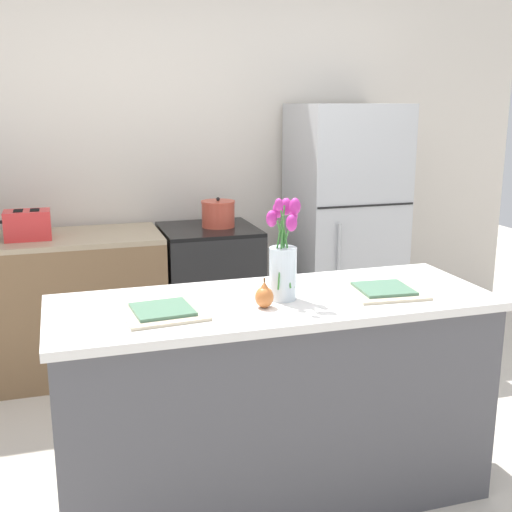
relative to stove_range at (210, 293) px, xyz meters
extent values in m
plane|color=beige|center=(-0.10, -1.60, -0.44)|extent=(10.00, 10.00, 0.00)
cube|color=silver|center=(-0.10, 0.40, 0.91)|extent=(5.20, 0.08, 2.70)
cube|color=#4C4C51|center=(-0.10, -1.60, -0.01)|extent=(1.76, 0.62, 0.86)
cube|color=silver|center=(-0.10, -1.60, 0.43)|extent=(1.80, 0.66, 0.03)
cube|color=brown|center=(-1.16, 0.00, -0.01)|extent=(1.68, 0.60, 0.85)
cube|color=tan|center=(-1.16, 0.00, 0.43)|extent=(1.68, 0.60, 0.03)
cube|color=black|center=(0.00, 0.00, -0.01)|extent=(0.60, 0.60, 0.86)
cube|color=black|center=(0.00, 0.00, 0.43)|extent=(0.60, 0.60, 0.02)
cube|color=black|center=(0.00, -0.30, -0.04)|extent=(0.42, 0.01, 0.28)
cube|color=#B7BABC|center=(0.95, 0.00, 0.39)|extent=(0.68, 0.64, 1.65)
cube|color=black|center=(0.95, -0.32, 0.59)|extent=(0.67, 0.01, 0.01)
cylinder|color=#B2B5B7|center=(0.76, -0.34, 0.12)|extent=(0.02, 0.02, 0.72)
cylinder|color=silver|center=(-0.07, -1.61, 0.56)|extent=(0.11, 0.11, 0.21)
cylinder|color=#3D8438|center=(-0.06, -1.61, 0.64)|extent=(0.07, 0.01, 0.27)
ellipsoid|color=#B22889|center=(-0.03, -1.62, 0.79)|extent=(0.03, 0.03, 0.05)
cylinder|color=#3D8438|center=(-0.06, -1.60, 0.65)|extent=(0.04, 0.06, 0.29)
ellipsoid|color=#B22889|center=(-0.04, -1.57, 0.82)|extent=(0.05, 0.05, 0.07)
cylinder|color=#3D8438|center=(-0.07, -1.58, 0.65)|extent=(0.01, 0.09, 0.27)
ellipsoid|color=#B22889|center=(-0.07, -1.54, 0.80)|extent=(0.04, 0.04, 0.07)
cylinder|color=#3D8438|center=(-0.08, -1.61, 0.63)|extent=(0.07, 0.05, 0.25)
ellipsoid|color=#B22889|center=(-0.11, -1.58, 0.78)|extent=(0.04, 0.04, 0.07)
cylinder|color=#3D8438|center=(-0.10, -1.62, 0.64)|extent=(0.05, 0.01, 0.27)
ellipsoid|color=#B22889|center=(-0.12, -1.62, 0.79)|extent=(0.03, 0.03, 0.05)
cylinder|color=#3D8438|center=(-0.09, -1.64, 0.67)|extent=(0.06, 0.08, 0.32)
ellipsoid|color=#B22889|center=(-0.11, -1.67, 0.85)|extent=(0.03, 0.03, 0.05)
cylinder|color=#3D8438|center=(-0.07, -1.63, 0.63)|extent=(0.03, 0.09, 0.24)
ellipsoid|color=#B22889|center=(-0.06, -1.67, 0.77)|extent=(0.04, 0.04, 0.07)
cylinder|color=#3D8438|center=(-0.06, -1.63, 0.66)|extent=(0.05, 0.06, 0.31)
ellipsoid|color=#B22889|center=(-0.04, -1.66, 0.83)|extent=(0.04, 0.04, 0.07)
ellipsoid|color=#C66B33|center=(-0.17, -1.70, 0.49)|extent=(0.07, 0.07, 0.08)
cone|color=#C66B33|center=(-0.17, -1.70, 0.54)|extent=(0.04, 0.04, 0.03)
cylinder|color=brown|center=(-0.17, -1.70, 0.56)|extent=(0.01, 0.01, 0.02)
cube|color=beige|center=(-0.56, -1.65, 0.46)|extent=(0.32, 0.32, 0.01)
cube|color=#477056|center=(-0.56, -1.65, 0.47)|extent=(0.23, 0.23, 0.01)
cube|color=beige|center=(0.36, -1.65, 0.46)|extent=(0.32, 0.32, 0.01)
cube|color=#477056|center=(0.36, -1.65, 0.47)|extent=(0.23, 0.23, 0.01)
cube|color=red|center=(-1.09, -0.04, 0.53)|extent=(0.26, 0.18, 0.17)
cube|color=black|center=(-1.14, -0.04, 0.61)|extent=(0.05, 0.11, 0.01)
cube|color=black|center=(-1.05, -0.04, 0.61)|extent=(0.05, 0.11, 0.01)
cube|color=black|center=(-1.23, -0.04, 0.55)|extent=(0.02, 0.02, 0.02)
cylinder|color=#CC4C38|center=(0.07, 0.00, 0.52)|extent=(0.21, 0.21, 0.15)
cylinder|color=#CC4C38|center=(0.07, 0.00, 0.60)|extent=(0.22, 0.22, 0.01)
sphere|color=black|center=(0.07, 0.00, 0.62)|extent=(0.02, 0.02, 0.02)
camera|label=1|loc=(-0.91, -3.95, 1.23)|focal=45.00mm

